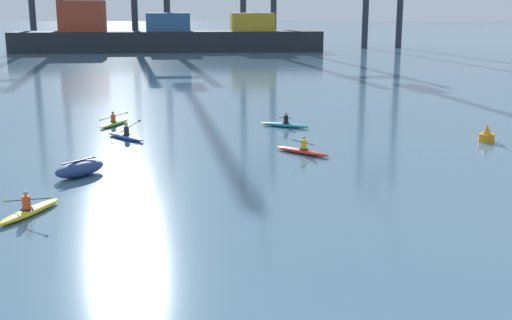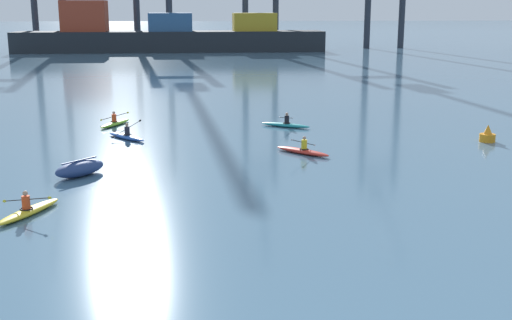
# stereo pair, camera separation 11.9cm
# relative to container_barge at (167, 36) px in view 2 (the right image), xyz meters

# --- Properties ---
(container_barge) EXTENTS (54.20, 8.34, 8.88)m
(container_barge) POSITION_rel_container_barge_xyz_m (0.00, 0.00, 0.00)
(container_barge) COLOR #1E2328
(container_barge) RESTS_ON ground
(capsized_dinghy) EXTENTS (2.55, 2.67, 0.76)m
(capsized_dinghy) POSITION_rel_container_barge_xyz_m (-1.09, -87.99, -2.37)
(capsized_dinghy) COLOR navy
(capsized_dinghy) RESTS_ON ground
(channel_buoy) EXTENTS (0.90, 0.90, 1.00)m
(channel_buoy) POSITION_rel_container_barge_xyz_m (20.98, -82.38, -2.36)
(channel_buoy) COLOR orange
(channel_buoy) RESTS_ON ground
(kayak_yellow) EXTENTS (2.06, 3.32, 0.95)m
(kayak_yellow) POSITION_rel_container_barge_xyz_m (-2.06, -93.63, -2.55)
(kayak_yellow) COLOR yellow
(kayak_yellow) RESTS_ON ground
(kayak_teal) EXTENTS (3.19, 2.33, 0.95)m
(kayak_teal) POSITION_rel_container_barge_xyz_m (10.09, -76.55, -2.55)
(kayak_teal) COLOR teal
(kayak_teal) RESTS_ON ground
(kayak_red) EXTENTS (2.76, 2.90, 0.99)m
(kayak_red) POSITION_rel_container_barge_xyz_m (9.85, -84.44, -2.55)
(kayak_red) COLOR red
(kayak_red) RESTS_ON ground
(kayak_lime) EXTENTS (2.03, 3.34, 0.99)m
(kayak_lime) POSITION_rel_container_barge_xyz_m (-0.97, -74.87, -2.55)
(kayak_lime) COLOR #7ABC2D
(kayak_lime) RESTS_ON ground
(kayak_blue) EXTENTS (2.64, 2.99, 1.06)m
(kayak_blue) POSITION_rel_container_barge_xyz_m (0.21, -79.50, -2.55)
(kayak_blue) COLOR #2856B2
(kayak_blue) RESTS_ON ground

